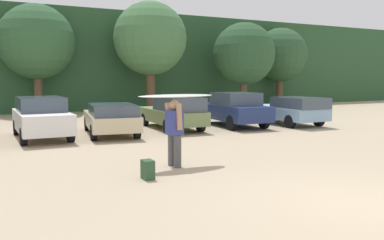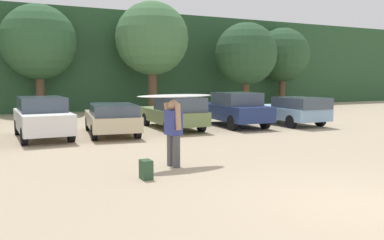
{
  "view_description": "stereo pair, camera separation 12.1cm",
  "coord_description": "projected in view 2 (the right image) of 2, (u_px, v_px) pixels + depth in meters",
  "views": [
    {
      "loc": [
        -6.11,
        -5.32,
        2.35
      ],
      "look_at": [
        0.24,
        7.14,
        0.9
      ],
      "focal_mm": 38.42,
      "sensor_mm": 36.0,
      "label": 1
    },
    {
      "loc": [
        -6.0,
        -5.37,
        2.35
      ],
      "look_at": [
        0.24,
        7.14,
        0.9
      ],
      "focal_mm": 38.42,
      "sensor_mm": 36.0,
      "label": 2
    }
  ],
  "objects": [
    {
      "name": "surfboard_white",
      "position": [
        176.0,
        96.0,
        10.89
      ],
      "size": [
        2.2,
        0.69,
        0.1
      ],
      "rotation": [
        0.0,
        0.0,
        3.18
      ],
      "color": "white"
    },
    {
      "name": "tree_far_right",
      "position": [
        152.0,
        39.0,
        27.95
      ],
      "size": [
        4.99,
        4.99,
        7.49
      ],
      "color": "brown",
      "rests_on": "ground_plane"
    },
    {
      "name": "tree_center",
      "position": [
        39.0,
        42.0,
        25.99
      ],
      "size": [
        4.75,
        4.75,
        6.97
      ],
      "color": "brown",
      "rests_on": "ground_plane"
    },
    {
      "name": "tree_center_right",
      "position": [
        246.0,
        54.0,
        30.14
      ],
      "size": [
        4.57,
        4.57,
        6.37
      ],
      "color": "brown",
      "rests_on": "ground_plane"
    },
    {
      "name": "parked_car_sky_blue",
      "position": [
        291.0,
        110.0,
        20.36
      ],
      "size": [
        2.02,
        4.52,
        1.4
      ],
      "rotation": [
        0.0,
        0.0,
        1.56
      ],
      "color": "#84ADD1",
      "rests_on": "ground_plane"
    },
    {
      "name": "backpack_dropped",
      "position": [
        146.0,
        170.0,
        9.51
      ],
      "size": [
        0.24,
        0.34,
        0.45
      ],
      "color": "#2D4C33",
      "rests_on": "ground_plane"
    },
    {
      "name": "ground_plane",
      "position": [
        350.0,
        204.0,
        7.69
      ],
      "size": [
        120.0,
        120.0,
        0.0
      ],
      "primitive_type": "plane",
      "color": "tan"
    },
    {
      "name": "parked_car_navy",
      "position": [
        234.0,
        109.0,
        19.78
      ],
      "size": [
        2.19,
        4.64,
        1.64
      ],
      "rotation": [
        0.0,
        0.0,
        1.5
      ],
      "color": "navy",
      "rests_on": "ground_plane"
    },
    {
      "name": "parked_car_white",
      "position": [
        42.0,
        117.0,
        15.9
      ],
      "size": [
        1.85,
        4.42,
        1.6
      ],
      "rotation": [
        0.0,
        0.0,
        1.58
      ],
      "color": "white",
      "rests_on": "ground_plane"
    },
    {
      "name": "parked_car_champagne",
      "position": [
        112.0,
        118.0,
        16.82
      ],
      "size": [
        2.47,
        4.78,
        1.3
      ],
      "rotation": [
        0.0,
        0.0,
        1.43
      ],
      "color": "beige",
      "rests_on": "ground_plane"
    },
    {
      "name": "tree_right",
      "position": [
        283.0,
        55.0,
        34.43
      ],
      "size": [
        4.48,
        4.48,
        6.49
      ],
      "color": "brown",
      "rests_on": "ground_plane"
    },
    {
      "name": "parked_car_olive_green",
      "position": [
        174.0,
        112.0,
        18.58
      ],
      "size": [
        1.94,
        4.82,
        1.5
      ],
      "rotation": [
        0.0,
        0.0,
        1.52
      ],
      "color": "#6B7F4C",
      "rests_on": "ground_plane"
    },
    {
      "name": "hillside_ridge",
      "position": [
        68.0,
        63.0,
        33.47
      ],
      "size": [
        108.0,
        12.0,
        7.12
      ],
      "primitive_type": "cube",
      "color": "#284C2D",
      "rests_on": "ground_plane"
    },
    {
      "name": "person_adult",
      "position": [
        173.0,
        129.0,
        10.8
      ],
      "size": [
        0.37,
        0.79,
        1.77
      ],
      "rotation": [
        0.0,
        0.0,
        3.26
      ],
      "color": "#4C4C51",
      "rests_on": "ground_plane"
    }
  ]
}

